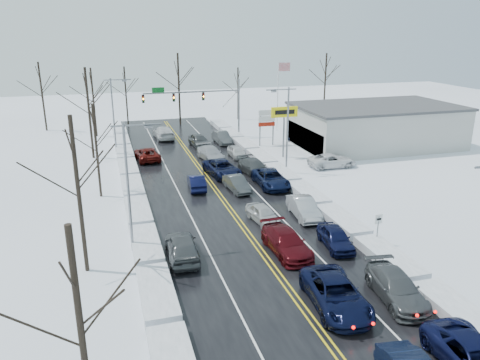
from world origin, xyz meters
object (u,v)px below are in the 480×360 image
object	(u,v)px
traffic_signal_mast	(203,99)
dealership_building	(375,125)
tires_plus_sign	(284,115)
flagpole	(279,91)
oncoming_car_0	(197,189)

from	to	relation	value
traffic_signal_mast	dealership_building	world-z (taller)	traffic_signal_mast
traffic_signal_mast	tires_plus_sign	size ratio (longest dim) A/B	2.21
traffic_signal_mast	tires_plus_sign	world-z (taller)	traffic_signal_mast
flagpole	dealership_building	xyz separation A→B (m)	(8.80, -12.00, -3.27)
oncoming_car_0	tires_plus_sign	bearing A→B (deg)	-140.64
oncoming_car_0	flagpole	bearing A→B (deg)	-122.33
traffic_signal_mast	flagpole	size ratio (longest dim) A/B	1.33
traffic_signal_mast	oncoming_car_0	world-z (taller)	traffic_signal_mast
traffic_signal_mast	tires_plus_sign	xyz separation A→B (m)	(7.05, -12.00, -0.49)
flagpole	dealership_building	world-z (taller)	flagpole
oncoming_car_0	dealership_building	bearing A→B (deg)	-153.25
tires_plus_sign	oncoming_car_0	xyz separation A→B (m)	(-12.18, -8.48, -4.99)
tires_plus_sign	flagpole	world-z (taller)	flagpole
traffic_signal_mast	oncoming_car_0	distance (m)	21.81
tires_plus_sign	dealership_building	size ratio (longest dim) A/B	0.29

